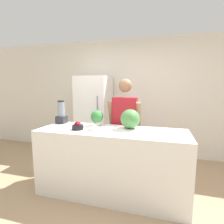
# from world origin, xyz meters

# --- Properties ---
(ground_plane) EXTENTS (14.00, 14.00, 0.00)m
(ground_plane) POSITION_xyz_m (0.00, 0.00, 0.00)
(ground_plane) COLOR tan
(wall_back) EXTENTS (8.00, 0.06, 2.60)m
(wall_back) POSITION_xyz_m (0.00, 2.03, 1.30)
(wall_back) COLOR silver
(wall_back) RESTS_ON ground_plane
(counter_island) EXTENTS (2.09, 0.70, 0.95)m
(counter_island) POSITION_xyz_m (0.00, 0.35, 0.48)
(counter_island) COLOR white
(counter_island) RESTS_ON ground_plane
(refrigerator) EXTENTS (0.68, 0.70, 1.77)m
(refrigerator) POSITION_xyz_m (-0.76, 1.64, 0.88)
(refrigerator) COLOR white
(refrigerator) RESTS_ON ground_plane
(person) EXTENTS (0.53, 0.27, 1.68)m
(person) POSITION_xyz_m (0.09, 0.88, 0.87)
(person) COLOR gray
(person) RESTS_ON ground_plane
(cutting_board) EXTENTS (0.34, 0.29, 0.01)m
(cutting_board) POSITION_xyz_m (0.24, 0.47, 0.96)
(cutting_board) COLOR white
(cutting_board) RESTS_ON counter_island
(watermelon) EXTENTS (0.27, 0.27, 0.27)m
(watermelon) POSITION_xyz_m (0.25, 0.46, 1.10)
(watermelon) COLOR #4C8C47
(watermelon) RESTS_ON cutting_board
(bowl_cherries) EXTENTS (0.16, 0.16, 0.11)m
(bowl_cherries) POSITION_xyz_m (-0.47, 0.25, 1.00)
(bowl_cherries) COLOR black
(bowl_cherries) RESTS_ON counter_island
(bowl_cream) EXTENTS (0.13, 0.13, 0.08)m
(bowl_cream) POSITION_xyz_m (-0.23, 0.28, 0.98)
(bowl_cream) COLOR white
(bowl_cream) RESTS_ON counter_island
(blender) EXTENTS (0.15, 0.15, 0.38)m
(blender) POSITION_xyz_m (-0.92, 0.57, 1.11)
(blender) COLOR #28282D
(blender) RESTS_ON counter_island
(potted_plant) EXTENTS (0.20, 0.20, 0.24)m
(potted_plant) POSITION_xyz_m (-0.29, 0.55, 1.09)
(potted_plant) COLOR beige
(potted_plant) RESTS_ON counter_island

